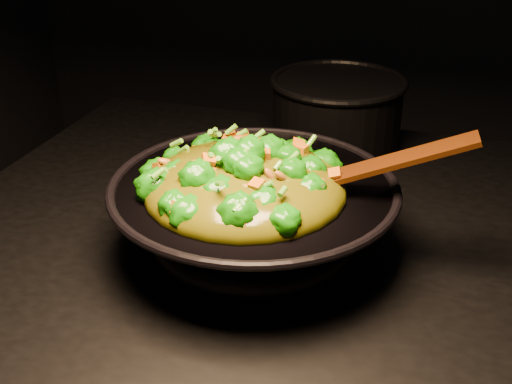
% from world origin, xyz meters
% --- Properties ---
extents(wok, '(0.51, 0.51, 0.11)m').
position_xyz_m(wok, '(-0.08, -0.09, 0.95)').
color(wok, black).
rests_on(wok, stovetop).
extents(stir_fry, '(0.30, 0.30, 0.10)m').
position_xyz_m(stir_fry, '(-0.08, -0.11, 1.06)').
color(stir_fry, '#1A7908').
rests_on(stir_fry, wok).
extents(spatula, '(0.25, 0.07, 0.11)m').
position_xyz_m(spatula, '(0.09, -0.07, 1.05)').
color(spatula, '#3A1105').
rests_on(spatula, wok).
extents(back_pot, '(0.33, 0.33, 0.14)m').
position_xyz_m(back_pot, '(-0.04, 0.32, 0.97)').
color(back_pot, black).
rests_on(back_pot, stovetop).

